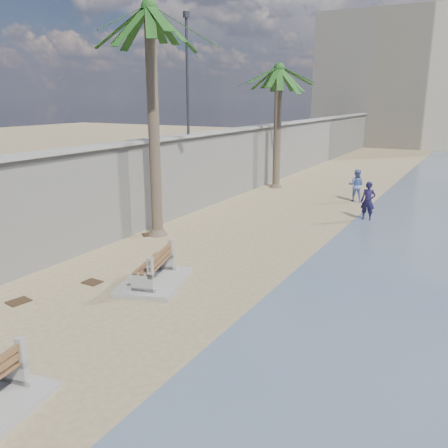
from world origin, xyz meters
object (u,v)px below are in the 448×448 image
at_px(palm_mid, 149,11).
at_px(person_b, 356,184).
at_px(bench_far, 154,269).
at_px(palm_back, 279,70).
at_px(person_a, 368,198).

distance_m(palm_mid, person_b, 13.40).
bearing_deg(palm_mid, bench_far, -54.47).
height_order(palm_mid, palm_back, palm_mid).
height_order(bench_far, palm_mid, palm_mid).
bearing_deg(bench_far, palm_mid, 125.53).
bearing_deg(palm_mid, person_b, 62.42).
xyz_separation_m(palm_mid, palm_back, (0.10, 11.61, -1.42)).
distance_m(bench_far, palm_mid, 9.21).
height_order(bench_far, person_a, person_a).
relative_size(palm_back, person_a, 3.95).
relative_size(palm_back, person_b, 4.16).
bearing_deg(palm_back, bench_far, -79.76).
relative_size(bench_far, person_a, 1.42).
bearing_deg(person_a, bench_far, -110.52).
distance_m(person_a, person_b, 3.94).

